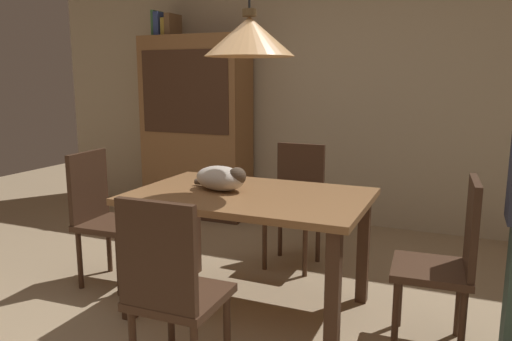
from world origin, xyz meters
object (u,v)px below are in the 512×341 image
chair_left_side (102,212)px  book_yellow_short (168,28)px  pendant_lamp (249,36)px  dining_table (250,209)px  chair_right_side (448,257)px  cat_sleeping (222,178)px  chair_far_back (296,199)px  chair_near_front (171,287)px  book_blue_wide (162,25)px  book_brown_thick (173,25)px  book_green_slim (157,24)px  hutch_bookcase (196,131)px

chair_left_side → book_yellow_short: book_yellow_short is taller
pendant_lamp → dining_table: bearing=-82.9°
chair_right_side → cat_sleeping: chair_right_side is taller
book_yellow_short → chair_right_side: bearing=-32.4°
dining_table → chair_far_back: (0.00, 0.88, -0.14)m
dining_table → chair_far_back: size_ratio=1.51×
chair_near_front → book_yellow_short: 3.49m
book_blue_wide → chair_near_front: bearing=-56.4°
pendant_lamp → chair_far_back: bearing=89.9°
pendant_lamp → book_yellow_short: (-1.72, 1.81, 0.28)m
chair_left_side → dining_table: bearing=0.2°
chair_left_side → book_blue_wide: book_blue_wide is taller
book_brown_thick → chair_near_front: bearing=-58.4°
dining_table → cat_sleeping: bearing=-179.9°
chair_left_side → book_brown_thick: size_ratio=3.88×
chair_right_side → pendant_lamp: size_ratio=0.72×
chair_right_side → book_yellow_short: book_yellow_short is taller
cat_sleeping → book_blue_wide: bearing=131.4°
chair_left_side → book_yellow_short: (-0.59, 1.81, 1.43)m
book_yellow_short → cat_sleeping: bearing=-49.8°
chair_far_back → cat_sleeping: size_ratio=2.32×
chair_right_side → book_green_slim: bearing=148.7°
book_green_slim → book_yellow_short: 0.13m
chair_right_side → hutch_bookcase: bearing=144.6°
pendant_lamp → hutch_bookcase: bearing=127.9°
chair_left_side → book_blue_wide: 2.42m
book_green_slim → book_brown_thick: 0.19m
hutch_bookcase → book_green_slim: bearing=179.8°
book_blue_wide → cat_sleeping: bearing=-48.6°
chair_near_front → chair_right_side: (1.13, 0.88, 0.00)m
dining_table → hutch_bookcase: bearing=127.9°
dining_table → book_yellow_short: size_ratio=7.00×
hutch_bookcase → pendant_lamp: bearing=-52.1°
chair_left_side → chair_near_front: (1.13, -0.87, 0.00)m
book_green_slim → pendant_lamp: bearing=-44.5°
chair_left_side → chair_right_side: same height
pendant_lamp → book_brown_thick: (-1.65, 1.81, 0.30)m
book_yellow_short → pendant_lamp: bearing=-46.5°
dining_table → chair_right_side: chair_right_side is taller
book_green_slim → hutch_bookcase: bearing=-0.2°
hutch_bookcase → book_blue_wide: bearing=179.8°
chair_right_side → chair_far_back: same height
chair_far_back → book_brown_thick: 2.38m
chair_left_side → chair_far_back: bearing=38.0°
chair_left_side → book_yellow_short: size_ratio=4.65×
pendant_lamp → book_blue_wide: size_ratio=5.42×
hutch_bookcase → chair_far_back: bearing=-33.4°
cat_sleeping → hutch_bookcase: hutch_bookcase is taller
book_brown_thick → hutch_bookcase: bearing=-0.4°
chair_right_side → chair_far_back: (-1.13, 0.87, 0.00)m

